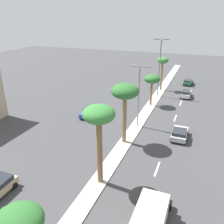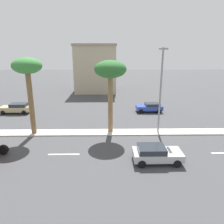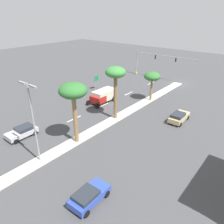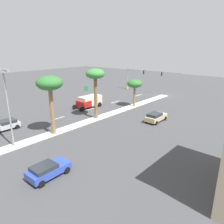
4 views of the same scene
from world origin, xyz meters
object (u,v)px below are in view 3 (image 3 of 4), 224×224
object	(u,v)px
sedan_silver_front	(22,132)
sedan_blue_leading	(89,196)
directional_road_sign	(97,80)
palm_tree_right	(152,77)
box_truck	(103,96)
palm_tree_trailing	(116,75)
sedan_tan_near	(179,117)
palm_tree_front	(73,93)
street_lamp_leading	(33,118)
traffic_signal_gantry	(151,61)

from	to	relation	value
sedan_silver_front	sedan_blue_leading	world-z (taller)	sedan_silver_front
directional_road_sign	sedan_silver_front	size ratio (longest dim) A/B	0.75
palm_tree_right	box_truck	size ratio (longest dim) A/B	0.93
sedan_blue_leading	palm_tree_trailing	bearing A→B (deg)	-59.52
sedan_tan_near	box_truck	world-z (taller)	box_truck
palm_tree_front	sedan_tan_near	bearing A→B (deg)	-119.52
palm_tree_right	box_truck	world-z (taller)	palm_tree_right
directional_road_sign	palm_tree_trailing	world-z (taller)	palm_tree_trailing
sedan_silver_front	box_truck	size ratio (longest dim) A/B	0.69
palm_tree_front	street_lamp_leading	distance (m)	5.53
directional_road_sign	sedan_tan_near	size ratio (longest dim) A/B	0.71
directional_road_sign	palm_tree_right	world-z (taller)	palm_tree_right
directional_road_sign	sedan_tan_near	bearing A→B (deg)	171.09
palm_tree_trailing	palm_tree_front	size ratio (longest dim) A/B	1.04
sedan_tan_near	sedan_blue_leading	bearing A→B (deg)	90.99
directional_road_sign	sedan_silver_front	bearing A→B (deg)	104.72
palm_tree_front	sedan_blue_leading	world-z (taller)	palm_tree_front
directional_road_sign	box_truck	distance (m)	7.51
palm_tree_right	directional_road_sign	bearing A→B (deg)	7.92
sedan_tan_near	sedan_silver_front	bearing A→B (deg)	50.36
palm_tree_right	palm_tree_trailing	distance (m)	10.46
palm_tree_trailing	palm_tree_front	xyz separation A→B (m)	(-0.38, 8.51, -0.22)
traffic_signal_gantry	palm_tree_trailing	size ratio (longest dim) A/B	1.99
traffic_signal_gantry	sedan_tan_near	world-z (taller)	traffic_signal_gantry
directional_road_sign	box_truck	world-z (taller)	directional_road_sign
street_lamp_leading	sedan_tan_near	xyz separation A→B (m)	(-8.15, -19.21, -4.74)
directional_road_sign	sedan_tan_near	distance (m)	20.27
sedan_tan_near	box_truck	xyz separation A→B (m)	(14.18, 1.56, 0.48)
palm_tree_right	street_lamp_leading	size ratio (longest dim) A/B	0.59
sedan_silver_front	box_truck	bearing A→B (deg)	-91.30
street_lamp_leading	sedan_silver_front	size ratio (longest dim) A/B	2.27
sedan_blue_leading	palm_tree_front	bearing A→B (deg)	-36.44
street_lamp_leading	sedan_silver_front	bearing A→B (deg)	-14.48
palm_tree_front	sedan_blue_leading	xyz separation A→B (m)	(-8.18, 6.04, -6.06)
sedan_tan_near	directional_road_sign	bearing A→B (deg)	-8.91
palm_tree_front	street_lamp_leading	xyz separation A→B (m)	(0.32, 5.37, -1.27)
sedan_silver_front	sedan_tan_near	size ratio (longest dim) A/B	0.94
traffic_signal_gantry	box_truck	xyz separation A→B (m)	(-2.03, 20.69, -2.71)
palm_tree_trailing	box_truck	size ratio (longest dim) A/B	1.40
box_truck	sedan_blue_leading	bearing A→B (deg)	128.41
sedan_silver_front	street_lamp_leading	bearing A→B (deg)	165.52
street_lamp_leading	sedan_tan_near	world-z (taller)	street_lamp_leading
palm_tree_right	sedan_silver_front	xyz separation A→B (m)	(6.80, 22.39, -3.84)
directional_road_sign	palm_tree_right	distance (m)	12.59
traffic_signal_gantry	palm_tree_trailing	xyz separation A→B (m)	(-8.00, 24.46, 3.03)
traffic_signal_gantry	palm_tree_right	size ratio (longest dim) A/B	3.02
box_truck	traffic_signal_gantry	bearing A→B (deg)	-84.39
directional_road_sign	sedan_silver_front	world-z (taller)	directional_road_sign
palm_tree_trailing	palm_tree_front	world-z (taller)	palm_tree_trailing
palm_tree_right	sedan_silver_front	world-z (taller)	palm_tree_right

